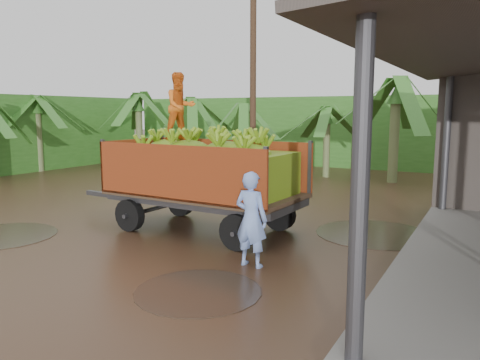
# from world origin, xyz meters

# --- Properties ---
(ground) EXTENTS (100.00, 100.00, 0.00)m
(ground) POSITION_xyz_m (0.00, 0.00, 0.00)
(ground) COLOR black
(ground) RESTS_ON ground
(hedge_north) EXTENTS (22.00, 3.00, 3.60)m
(hedge_north) POSITION_xyz_m (-2.00, 16.00, 1.80)
(hedge_north) COLOR #2D661E
(hedge_north) RESTS_ON ground
(banana_trailer) EXTENTS (6.42, 2.46, 3.80)m
(banana_trailer) POSITION_xyz_m (0.50, 0.63, 1.40)
(banana_trailer) COLOR #B6421A
(banana_trailer) RESTS_ON ground
(man_blue) EXTENTS (0.67, 0.47, 1.77)m
(man_blue) POSITION_xyz_m (2.69, -1.15, 0.88)
(man_blue) COLOR #7D9DE4
(man_blue) RESTS_ON ground
(utility_pole) EXTENTS (1.20, 0.24, 7.78)m
(utility_pole) POSITION_xyz_m (-1.84, 7.73, 3.95)
(utility_pole) COLOR #47301E
(utility_pole) RESTS_ON ground
(banana_plants) EXTENTS (24.23, 20.61, 4.26)m
(banana_plants) POSITION_xyz_m (-5.61, 7.03, 1.81)
(banana_plants) COLOR #2D661E
(banana_plants) RESTS_ON ground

